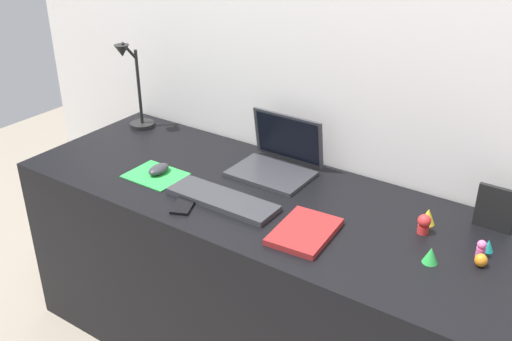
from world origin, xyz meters
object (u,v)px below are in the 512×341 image
Objects in this scene: mouse at (159,169)px; keyboard at (222,199)px; notebook_pad at (305,232)px; toy_figurine_yellow at (428,216)px; toy_figurine_teal at (488,245)px; toy_figurine_pink at (481,249)px; toy_figurine_orange at (481,260)px; picture_frame at (495,209)px; toy_figurine_green at (431,255)px; cell_phone at (184,205)px; desk_lamp at (134,89)px; laptop at (278,157)px.

keyboard is at bearing -5.64° from mouse.
notebook_pad is (0.67, -0.05, -0.01)m from mouse.
toy_figurine_teal is at bearing -13.05° from toy_figurine_yellow.
toy_figurine_pink is 0.05m from toy_figurine_orange.
picture_frame reaches higher than keyboard.
toy_figurine_green is at bearing 7.12° from notebook_pad.
cell_phone is 0.77m from desk_lamp.
picture_frame is 0.31m from toy_figurine_green.
desk_lamp reaches higher than cell_phone.
notebook_pad is at bearing -142.49° from picture_frame.
toy_figurine_pink is at bearing -25.50° from toy_figurine_yellow.
mouse is 0.67m from notebook_pad.
cell_phone is (-0.12, -0.41, -0.05)m from laptop.
picture_frame is at bearing 71.00° from toy_figurine_green.
mouse is at bearing -166.43° from toy_figurine_yellow.
toy_figurine_yellow is at bearing 166.95° from toy_figurine_teal.
toy_figurine_teal is 0.95× the size of toy_figurine_orange.
toy_figurine_green is at bearing -135.36° from toy_figurine_pink.
toy_figurine_teal is 0.09m from toy_figurine_orange.
toy_figurine_teal is 0.75× the size of toy_figurine_green.
toy_figurine_orange is at bearing -6.68° from desk_lamp.
toy_figurine_pink reaches higher than notebook_pad.
notebook_pad is 0.39m from toy_figurine_green.
toy_figurine_pink reaches higher than toy_figurine_yellow.
desk_lamp is 10.49× the size of toy_figurine_teal.
desk_lamp is at bearing 174.96° from toy_figurine_pink.
picture_frame reaches higher than toy_figurine_green.
picture_frame is 0.19m from toy_figurine_pink.
notebook_pad is at bearing -155.08° from toy_figurine_teal.
toy_figurine_orange is (0.21, -0.14, -0.01)m from toy_figurine_yellow.
toy_figurine_green is at bearing -12.04° from cell_phone.
keyboard is 7.15× the size of toy_figurine_pink.
cell_phone is at bearing -161.47° from toy_figurine_teal.
cell_phone is at bearing -166.68° from toy_figurine_orange.
toy_figurine_pink is at bearing -103.54° from toy_figurine_teal.
keyboard is 1.71× the size of notebook_pad.
laptop is 0.74m from toy_figurine_green.
toy_figurine_orange reaches higher than toy_figurine_teal.
laptop is 0.46m from notebook_pad.
notebook_pad is (1.06, -0.33, -0.18)m from desk_lamp.
desk_lamp is 1.57m from toy_figurine_teal.
toy_figurine_teal reaches higher than cell_phone.
toy_figurine_pink is (0.93, 0.27, 0.02)m from cell_phone.
laptop reaches higher than notebook_pad.
cell_phone is 0.44m from notebook_pad.
toy_figurine_orange is (0.03, -0.23, -0.05)m from picture_frame.
toy_figurine_yellow is at bearing 13.57° from mouse.
picture_frame is 0.21m from toy_figurine_yellow.
toy_figurine_green is (-0.10, -0.29, -0.05)m from picture_frame.
toy_figurine_green reaches higher than keyboard.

